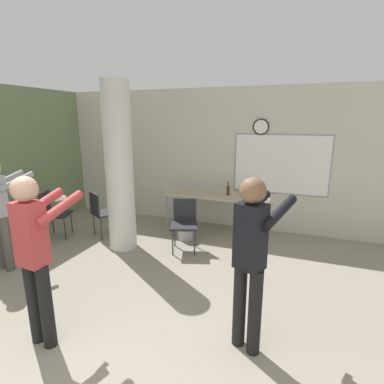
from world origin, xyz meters
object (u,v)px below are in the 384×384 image
(bottle_on_table, at_px, (228,190))
(person_watching_back, at_px, (0,207))
(chair_table_front, at_px, (184,221))
(chair_by_left_wall, at_px, (53,211))
(folding_table, at_px, (211,197))
(person_playing_side, at_px, (251,252))
(person_playing_front, at_px, (35,249))
(chair_near_pillar, at_px, (102,211))

(bottle_on_table, height_order, person_watching_back, person_watching_back)
(chair_table_front, height_order, chair_by_left_wall, same)
(folding_table, xyz_separation_m, bottle_on_table, (0.32, 0.05, 0.15))
(folding_table, relative_size, chair_table_front, 2.09)
(chair_by_left_wall, relative_size, person_playing_side, 0.51)
(person_playing_front, bearing_deg, folding_table, 79.60)
(folding_table, distance_m, person_playing_side, 3.19)
(person_playing_side, bearing_deg, chair_table_front, 126.80)
(person_playing_front, bearing_deg, person_playing_side, 18.43)
(folding_table, distance_m, bottle_on_table, 0.36)
(person_playing_side, bearing_deg, folding_table, 113.40)
(folding_table, xyz_separation_m, person_watching_back, (-2.40, -2.58, 0.27))
(folding_table, xyz_separation_m, chair_table_front, (-0.17, -1.00, -0.19))
(chair_by_left_wall, xyz_separation_m, person_watching_back, (0.29, -1.22, 0.46))
(person_playing_side, xyz_separation_m, person_watching_back, (-3.66, 0.34, -0.04))
(person_playing_side, bearing_deg, chair_near_pillar, 148.43)
(chair_by_left_wall, distance_m, person_playing_front, 3.04)
(bottle_on_table, height_order, chair_table_front, bottle_on_table)
(chair_by_left_wall, relative_size, person_watching_back, 0.53)
(chair_table_front, distance_m, person_playing_side, 2.44)
(bottle_on_table, relative_size, person_playing_side, 0.16)
(chair_by_left_wall, height_order, person_playing_front, person_playing_front)
(chair_near_pillar, bearing_deg, person_playing_front, -64.85)
(chair_by_left_wall, relative_size, person_playing_front, 0.51)
(person_playing_front, bearing_deg, chair_near_pillar, 115.15)
(chair_near_pillar, xyz_separation_m, person_playing_side, (3.11, -1.91, 0.50))
(chair_by_left_wall, distance_m, chair_near_pillar, 0.91)
(chair_by_left_wall, xyz_separation_m, chair_near_pillar, (0.84, 0.35, 0.00))
(folding_table, height_order, person_watching_back, person_watching_back)
(bottle_on_table, xyz_separation_m, chair_by_left_wall, (-3.01, -1.41, -0.34))
(chair_near_pillar, bearing_deg, person_playing_side, -31.57)
(bottle_on_table, bearing_deg, person_playing_side, -72.44)
(chair_table_front, xyz_separation_m, chair_near_pillar, (-1.68, -0.00, 0.00))
(bottle_on_table, relative_size, chair_near_pillar, 0.31)
(bottle_on_table, height_order, chair_near_pillar, bottle_on_table)
(bottle_on_table, distance_m, chair_near_pillar, 2.44)
(chair_near_pillar, height_order, person_watching_back, person_watching_back)
(chair_near_pillar, bearing_deg, chair_table_front, 0.03)
(chair_table_front, height_order, person_playing_front, person_playing_front)
(bottle_on_table, bearing_deg, chair_by_left_wall, -154.93)
(bottle_on_table, relative_size, chair_table_front, 0.31)
(person_playing_side, bearing_deg, bottle_on_table, 107.56)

